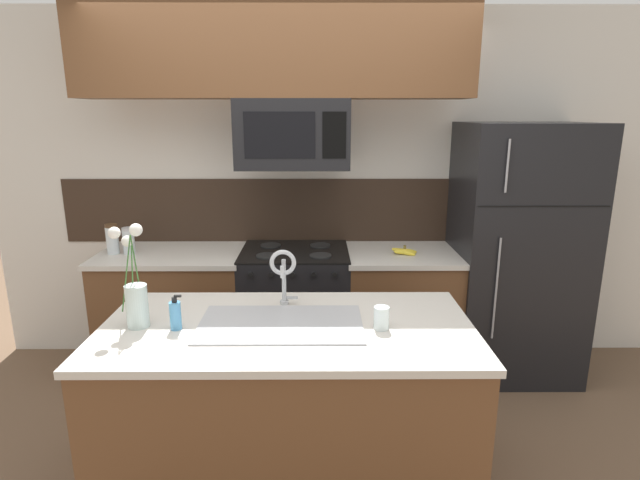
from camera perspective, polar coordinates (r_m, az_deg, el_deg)
The scene contains 18 objects.
ground_plane at distance 3.13m, azimuth -3.47°, elevation -22.39°, with size 10.00×10.00×0.00m, color brown.
rear_partition at distance 3.83m, azimuth 1.78°, elevation 5.76°, with size 5.20×0.10×2.60m, color silver.
splash_band at distance 3.80m, azimuth -2.74°, elevation 3.39°, with size 3.51×0.01×0.48m, color #332319.
back_counter_left at distance 3.83m, azimuth -16.17°, elevation -7.94°, with size 1.02×0.65×0.91m.
back_counter_right at distance 3.73m, azimuth 9.10°, elevation -8.10°, with size 0.80×0.65×0.91m.
stove_range at distance 3.69m, azimuth -2.82°, elevation -8.14°, with size 0.76×0.64×0.93m.
microwave at distance 3.39m, azimuth -3.10°, elevation 12.00°, with size 0.74×0.40×0.45m.
upper_cabinet_band at distance 3.39m, azimuth -5.26°, elevation 20.86°, with size 2.52×0.34×0.60m, color brown.
refrigerator at distance 3.83m, azimuth 21.46°, elevation -1.29°, with size 0.86×0.74×1.81m.
storage_jar_tall at distance 3.77m, azimuth -22.65°, elevation 0.10°, with size 0.08×0.08×0.21m.
storage_jar_medium at distance 3.73m, azimuth -21.03°, elevation -0.08°, with size 0.08×0.08×0.19m.
banana_bunch at distance 3.53m, azimuth 9.64°, elevation -1.29°, with size 0.19×0.11×0.08m.
island_counter at distance 2.58m, azimuth -3.59°, elevation -18.90°, with size 1.73×0.87×0.91m.
kitchen_sink at distance 2.39m, azimuth -4.47°, elevation -11.13°, with size 0.76×0.44×0.16m.
sink_faucet at distance 2.50m, azimuth -4.22°, elevation -3.44°, with size 0.14×0.14×0.31m.
dish_soap_bottle at distance 2.38m, azimuth -16.19°, elevation -8.23°, with size 0.06×0.05×0.16m.
drinking_glass at distance 2.31m, azimuth 7.03°, elevation -8.83°, with size 0.07×0.07×0.11m.
flower_vase at distance 2.44m, azimuth -20.32°, elevation -6.05°, with size 0.16×0.17×0.47m.
Camera 1 is at (0.16, -2.50, 1.86)m, focal length 28.00 mm.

